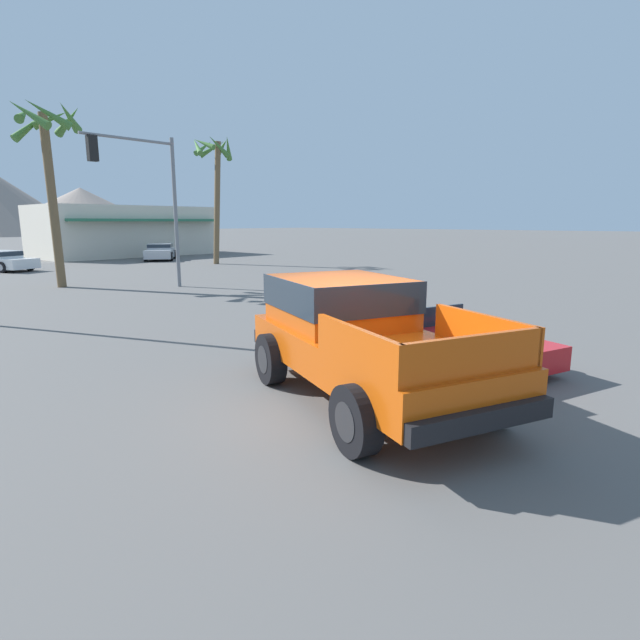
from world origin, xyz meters
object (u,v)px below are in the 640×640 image
traffic_light_main (143,183)px  palm_tree_leaning (214,169)px  orange_pickup_truck (356,330)px  red_convertible_car (449,341)px  palm_tree_short (49,149)px  parked_car_silver (160,252)px

traffic_light_main → palm_tree_leaning: size_ratio=0.76×
orange_pickup_truck → red_convertible_car: size_ratio=1.21×
palm_tree_leaning → palm_tree_short: bearing=-157.6°
orange_pickup_truck → red_convertible_car: orange_pickup_truck is taller
palm_tree_leaning → traffic_light_main: bearing=-138.7°
parked_car_silver → palm_tree_leaning: 8.10m
parked_car_silver → palm_tree_short: bearing=81.3°
orange_pickup_truck → traffic_light_main: bearing=95.8°
red_convertible_car → parked_car_silver: bearing=88.9°
parked_car_silver → palm_tree_short: 16.13m
parked_car_silver → red_convertible_car: bearing=107.2°
parked_car_silver → traffic_light_main: 17.24m
orange_pickup_truck → traffic_light_main: 15.09m
orange_pickup_truck → traffic_light_main: size_ratio=0.89×
traffic_light_main → palm_tree_leaning: palm_tree_leaning is taller
red_convertible_car → orange_pickup_truck: bearing=-163.6°
traffic_light_main → palm_tree_leaning: 12.79m
red_convertible_car → traffic_light_main: bearing=103.2°
traffic_light_main → palm_tree_short: size_ratio=0.81×
orange_pickup_truck → palm_tree_leaning: size_ratio=0.68×
parked_car_silver → palm_tree_leaning: palm_tree_leaning is taller
orange_pickup_truck → palm_tree_leaning: palm_tree_leaning is taller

